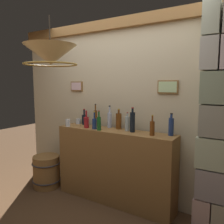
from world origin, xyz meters
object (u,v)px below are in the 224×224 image
Objects in this scene: liquor_bottle_vodka at (171,126)px; pendant_lamp at (50,56)px; liquor_bottle_bourbon at (96,118)px; liquor_bottle_vermouth at (152,128)px; liquor_bottle_mezcal at (86,122)px; liquor_bottle_scotch at (84,119)px; glass_tumbler_rocks at (68,123)px; glass_tumbler_highball at (78,121)px; liquor_bottle_port at (127,123)px; liquor_bottle_gin at (99,123)px; liquor_bottle_rye at (132,122)px; liquor_bottle_rum at (110,119)px; wooden_barrel at (47,171)px; liquor_bottle_brandy at (119,121)px; liquor_bottle_whiskey at (94,123)px.

liquor_bottle_vodka is 1.57m from pendant_lamp.
liquor_bottle_bourbon is 1.33× the size of liquor_bottle_vermouth.
liquor_bottle_mezcal is 0.97m from liquor_bottle_vermouth.
liquor_bottle_vodka reaches higher than liquor_bottle_scotch.
glass_tumbler_rocks is at bearing -149.82° from liquor_bottle_bourbon.
liquor_bottle_vermouth reaches higher than glass_tumbler_highball.
pendant_lamp reaches higher than liquor_bottle_mezcal.
liquor_bottle_port is 0.38m from liquor_bottle_gin.
liquor_bottle_rye reaches higher than liquor_bottle_gin.
liquor_bottle_rum is at bearing 92.26° from pendant_lamp.
wooden_barrel is (-0.98, -0.05, -0.86)m from liquor_bottle_gin.
liquor_bottle_rum reaches higher than liquor_bottle_brandy.
liquor_bottle_gin is 0.72m from liquor_bottle_vermouth.
liquor_bottle_bourbon is at bearing 103.33° from pendant_lamp.
liquor_bottle_vodka is at bearing 7.52° from wooden_barrel.
liquor_bottle_vodka reaches higher than liquor_bottle_gin.
liquor_bottle_port is at bearing 27.35° from liquor_bottle_gin.
pendant_lamp is (0.25, -1.07, 0.75)m from liquor_bottle_bourbon.
glass_tumbler_highball is (-0.98, 0.10, -0.10)m from liquor_bottle_rye.
liquor_bottle_vermouth is at bearing -13.82° from liquor_bottle_brandy.
glass_tumbler_rocks is (-0.54, -0.01, -0.05)m from liquor_bottle_gin.
liquor_bottle_brandy is 0.28m from liquor_bottle_gin.
glass_tumbler_rocks is at bearing -112.79° from liquor_bottle_scotch.
liquor_bottle_port is at bearing 167.29° from liquor_bottle_vermouth.
liquor_bottle_scotch is at bearing 178.04° from liquor_bottle_brandy.
glass_tumbler_rocks is (-0.97, -0.15, -0.08)m from liquor_bottle_rye.
liquor_bottle_vodka is 2.10m from wooden_barrel.
liquor_bottle_bourbon is 1.35× the size of liquor_bottle_whiskey.
liquor_bottle_vermouth reaches higher than liquor_bottle_whiskey.
glass_tumbler_highball is at bearing 173.02° from liquor_bottle_vermouth.
liquor_bottle_vermouth is at bearing 3.24° from liquor_bottle_whiskey.
liquor_bottle_rye is 0.62m from liquor_bottle_bourbon.
liquor_bottle_bourbon reaches higher than liquor_bottle_whiskey.
liquor_bottle_rum is at bearing 16.44° from wooden_barrel.
liquor_bottle_vermouth is 0.49× the size of pendant_lamp.
liquor_bottle_port is 0.91× the size of liquor_bottle_vodka.
liquor_bottle_gin is (0.44, -0.24, 0.02)m from liquor_bottle_scotch.
liquor_bottle_scotch is at bearing 114.06° from pendant_lamp.
liquor_bottle_brandy is 0.57× the size of wooden_barrel.
glass_tumbler_highball is (-0.57, -0.00, -0.08)m from liquor_bottle_rum.
liquor_bottle_gin is at bearing 2.91° from wooden_barrel.
liquor_bottle_rye is 0.54m from liquor_bottle_whiskey.
liquor_bottle_mezcal is at bearing -45.06° from liquor_bottle_scotch.
liquor_bottle_rye is 1.20× the size of liquor_bottle_gin.
liquor_bottle_scotch is 0.97× the size of liquor_bottle_vermouth.
liquor_bottle_vodka is (0.48, 0.06, -0.02)m from liquor_bottle_rye.
liquor_bottle_vodka reaches higher than liquor_bottle_whiskey.
liquor_bottle_bourbon is at bearing -10.49° from liquor_bottle_scotch.
liquor_bottle_port is 0.90m from glass_tumbler_rocks.
liquor_bottle_mezcal is (-0.06, -0.14, -0.04)m from liquor_bottle_bourbon.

